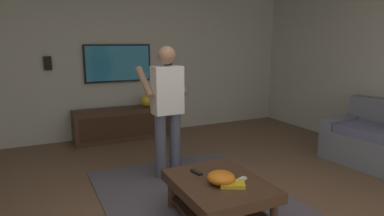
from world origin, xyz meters
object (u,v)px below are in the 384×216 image
at_px(remote_black, 196,172).
at_px(book, 233,184).
at_px(coffee_table, 219,191).
at_px(media_console, 124,124).
at_px(wall_speaker_right, 48,63).
at_px(person_standing, 167,104).
at_px(tv, 118,63).
at_px(wall_speaker_left, 168,64).
at_px(vase_round, 146,101).
at_px(bowl, 221,178).
at_px(remote_white, 240,180).

xyz_separation_m(remote_black, book, (-0.41, -0.16, 0.01)).
relative_size(coffee_table, media_console, 0.59).
distance_m(coffee_table, wall_speaker_right, 3.72).
xyz_separation_m(person_standing, book, (-1.37, -0.09, -0.51)).
bearing_deg(wall_speaker_right, media_console, -102.56).
relative_size(tv, remote_black, 7.79).
bearing_deg(remote_black, wall_speaker_left, 153.48).
relative_size(coffee_table, vase_round, 4.55).
bearing_deg(bowl, remote_white, -99.65).
height_order(tv, vase_round, tv).
distance_m(wall_speaker_left, wall_speaker_right, 2.10).
height_order(person_standing, remote_white, person_standing).
bearing_deg(tv, person_standing, 1.96).
bearing_deg(book, vase_round, -64.95).
bearing_deg(media_console, wall_speaker_right, -102.56).
relative_size(remote_white, book, 0.68).
height_order(bowl, book, bowl).
distance_m(coffee_table, remote_black, 0.30).
bearing_deg(person_standing, wall_speaker_right, 27.61).
bearing_deg(tv, remote_black, 0.01).
distance_m(bowl, vase_round, 3.14).
distance_m(tv, wall_speaker_right, 1.14).
height_order(tv, remote_white, tv).
height_order(remote_white, wall_speaker_left, wall_speaker_left).
relative_size(tv, bowl, 4.52).
relative_size(media_console, vase_round, 7.73).
bearing_deg(coffee_table, vase_round, -5.50).
xyz_separation_m(coffee_table, media_console, (3.09, 0.12, -0.02)).
distance_m(coffee_table, bowl, 0.18).
xyz_separation_m(remote_white, vase_round, (3.15, -0.12, 0.25)).
height_order(wall_speaker_left, wall_speaker_right, wall_speaker_right).
bearing_deg(coffee_table, person_standing, 2.09).
height_order(media_console, wall_speaker_left, wall_speaker_left).
distance_m(book, vase_round, 3.23).
bearing_deg(bowl, tv, 1.61).
xyz_separation_m(media_console, book, (-3.25, -0.16, 0.14)).
bearing_deg(remote_black, tv, 170.65).
distance_m(bowl, remote_white, 0.20).
distance_m(media_console, book, 3.26).
xyz_separation_m(remote_white, book, (-0.06, 0.12, 0.01)).
relative_size(tv, wall_speaker_left, 5.31).
bearing_deg(person_standing, bowl, 179.07).
bearing_deg(remote_white, book, -174.44).
relative_size(bowl, book, 1.18).
bearing_deg(wall_speaker_left, tv, 90.79).
distance_m(media_console, wall_speaker_left, 1.41).
relative_size(bowl, wall_speaker_left, 1.18).
height_order(bowl, remote_white, bowl).
height_order(coffee_table, wall_speaker_left, wall_speaker_left).
height_order(vase_round, wall_speaker_left, wall_speaker_left).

